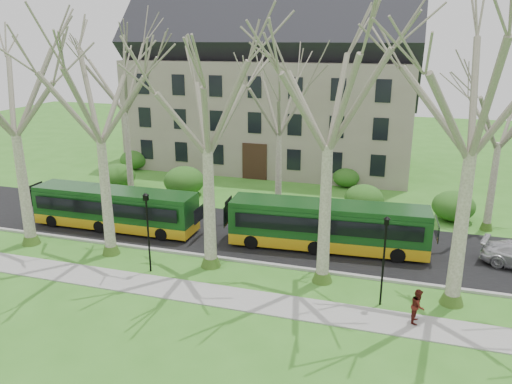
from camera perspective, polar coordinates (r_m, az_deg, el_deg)
ground at (r=26.38m, az=0.84°, el=-9.79°), size 120.00×120.00×0.00m
sidewalk at (r=24.26m, az=-0.84°, el=-12.29°), size 70.00×2.00×0.06m
road at (r=31.20m, az=3.66°, el=-5.32°), size 80.00×8.00×0.06m
curb at (r=27.64m, az=1.71°, el=-8.30°), size 80.00×0.25×0.14m
building at (r=48.38m, az=1.98°, el=12.61°), size 26.50×12.20×16.00m
tree_row_verge at (r=24.30m, az=1.11°, el=5.40°), size 49.00×7.00×14.00m
tree_row_far at (r=34.99m, az=3.81°, el=7.37°), size 33.00×7.00×12.00m
lamp_row at (r=24.42m, az=0.21°, el=-5.43°), size 36.22×0.22×4.30m
hedges at (r=39.79m, az=-0.01°, el=1.23°), size 30.60×8.60×2.00m
bus_lead at (r=33.52m, az=-15.82°, el=-1.81°), size 10.87×2.30×2.71m
bus_follow at (r=29.47m, az=8.20°, el=-3.81°), size 11.55×3.13×2.85m
pedestrian_b at (r=23.31m, az=18.01°, el=-12.27°), size 0.67×0.82×1.55m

